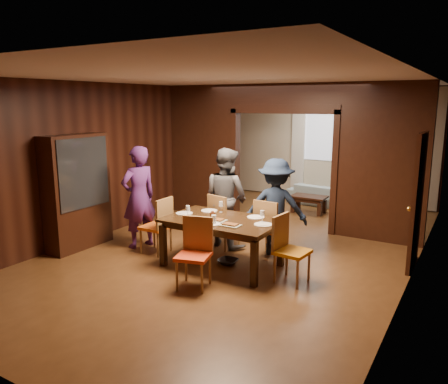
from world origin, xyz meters
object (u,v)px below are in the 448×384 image
Objects in this scene: sofa at (324,195)px; chair_left at (156,225)px; chair_right at (292,250)px; hutch at (77,192)px; person_grey at (226,197)px; coffee_table at (309,204)px; dining_table at (222,242)px; chair_far_l at (225,221)px; chair_near at (193,254)px; person_navy at (276,207)px; person_purple at (139,197)px; chair_far_r at (271,227)px.

chair_left is (-1.36, -4.89, 0.23)m from sofa.
hutch is (-3.83, -0.47, 0.52)m from chair_right.
hutch reaches higher than chair_left.
person_grey is 2.20× the size of coffee_table.
chair_far_l is (-0.41, 0.78, 0.10)m from dining_table.
coffee_table is (0.46, 3.02, -0.68)m from person_grey.
chair_near is (0.08, -0.90, 0.10)m from dining_table.
person_navy is 1.68× the size of chair_right.
chair_right is 1.00× the size of chair_far_l.
person_purple is 2.36m from chair_far_r.
chair_near is at bearing 81.66° from chair_far_r.
person_purple is 4.29m from coffee_table.
person_purple is 0.62m from chair_left.
person_purple is at bearing -104.80° from chair_left.
hutch is at bearing -120.89° from coffee_table.
chair_right is 1.80m from chair_far_l.
person_purple is 1.86× the size of chair_far_l.
chair_left is at bearing 56.81° from chair_far_l.
dining_table is 0.89m from chair_far_l.
person_purple reaches higher than coffee_table.
chair_right is at bearing 89.02° from chair_left.
person_purple is 5.15m from sofa.
chair_far_r is 3.41m from hutch.
person_grey is 1.93m from chair_right.
chair_left is (-1.29, -0.05, 0.10)m from dining_table.
dining_table is at bearing 64.94° from chair_far_r.
person_purple is 1.54m from person_grey.
person_grey is 1.00× the size of dining_table.
chair_left is at bearing 94.29° from person_purple.
chair_left is at bearing 96.11° from chair_right.
coffee_table is 4.83m from chair_near.
dining_table is (-0.07, -4.84, 0.12)m from sofa.
chair_left is (0.45, -0.11, -0.41)m from person_purple.
dining_table is at bearing 105.92° from person_purple.
person_grey reaches higher than chair_far_l.
chair_far_r is (0.91, -0.08, -0.40)m from person_grey.
person_purple is at bearing 76.40° from sofa.
chair_left reaches higher than sofa.
person_grey is at bearing -56.11° from chair_far_l.
coffee_table is 5.23m from hutch.
person_grey is at bearing -15.97° from person_navy.
chair_far_l is (0.88, 0.83, 0.00)m from chair_left.
chair_far_l is (-1.60, 0.82, 0.00)m from chair_right.
hutch is at bearing -39.78° from person_purple.
chair_far_r is at bearing 102.62° from sofa.
person_grey is at bearing 89.53° from sofa.
person_navy is at bearing -155.80° from chair_far_l.
dining_table is 1.81× the size of chair_near.
chair_left and chair_far_l have the same top height.
dining_table is at bearing 79.98° from chair_near.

